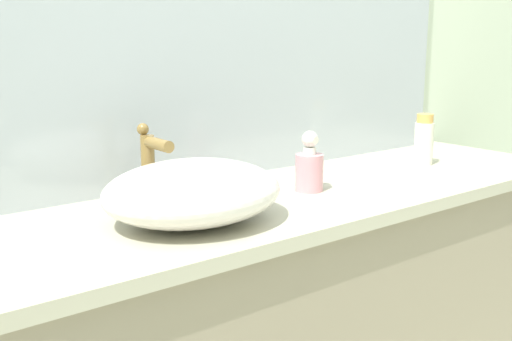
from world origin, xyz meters
TOP-DOWN VIEW (x-y plane):
  - bathroom_wall_rear at (0.00, 0.73)m, footprint 6.00×0.06m
  - sink_basin at (-0.42, 0.39)m, footprint 0.39×0.33m
  - faucet at (-0.42, 0.57)m, footprint 0.03×0.13m
  - soap_dispenser at (-0.05, 0.43)m, footprint 0.07×0.07m
  - lotion_bottle at (0.44, 0.46)m, footprint 0.06×0.06m

SIDE VIEW (x-z plane):
  - soap_dispenser at x=-0.05m, z-range 0.84..0.99m
  - sink_basin at x=-0.42m, z-range 0.85..0.98m
  - lotion_bottle at x=0.44m, z-range 0.85..1.00m
  - faucet at x=-0.42m, z-range 0.87..1.05m
  - bathroom_wall_rear at x=0.00m, z-range 0.00..2.60m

